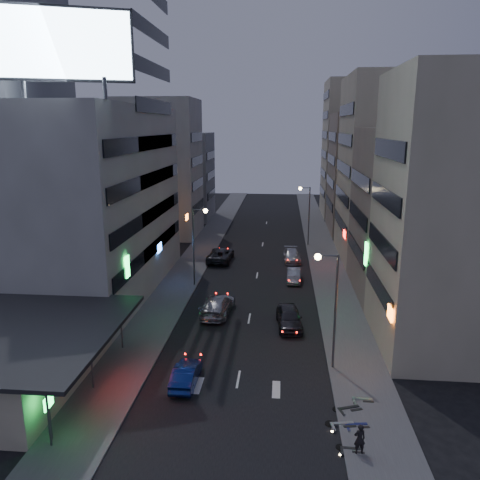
# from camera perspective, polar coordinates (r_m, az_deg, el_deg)

# --- Properties ---
(ground) EXTENTS (180.00, 180.00, 0.00)m
(ground) POSITION_cam_1_polar(r_m,az_deg,el_deg) (28.63, -1.02, -20.65)
(ground) COLOR black
(ground) RESTS_ON ground
(sidewalk_left) EXTENTS (4.00, 120.00, 0.12)m
(sidewalk_left) POSITION_cam_1_polar(r_m,az_deg,el_deg) (56.85, -5.76, -2.78)
(sidewalk_left) COLOR #4C4C4F
(sidewalk_left) RESTS_ON ground
(sidewalk_right) EXTENTS (4.00, 120.00, 0.12)m
(sidewalk_right) POSITION_cam_1_polar(r_m,az_deg,el_deg) (56.11, 10.52, -3.17)
(sidewalk_right) COLOR #4C4C4F
(sidewalk_right) RESTS_ON ground
(food_court) EXTENTS (11.00, 13.00, 3.88)m
(food_court) POSITION_cam_1_polar(r_m,az_deg,el_deg) (33.52, -25.62, -12.74)
(food_court) COLOR #C4B699
(food_court) RESTS_ON ground
(white_building) EXTENTS (14.00, 24.00, 18.00)m
(white_building) POSITION_cam_1_polar(r_m,az_deg,el_deg) (48.24, -18.90, 4.46)
(white_building) COLOR #AFAFAB
(white_building) RESTS_ON ground
(grey_tower) EXTENTS (10.00, 14.00, 34.00)m
(grey_tower) POSITION_cam_1_polar(r_m,az_deg,el_deg) (54.59, -27.16, 13.16)
(grey_tower) COLOR gray
(grey_tower) RESTS_ON ground
(shophouse_near) EXTENTS (10.00, 11.00, 20.00)m
(shophouse_near) POSITION_cam_1_polar(r_m,az_deg,el_deg) (36.68, 24.89, 2.78)
(shophouse_near) COLOR #C4B699
(shophouse_near) RESTS_ON ground
(shophouse_mid) EXTENTS (11.00, 12.00, 16.00)m
(shophouse_mid) POSITION_cam_1_polar(r_m,az_deg,el_deg) (47.96, 20.75, 3.05)
(shophouse_mid) COLOR gray
(shophouse_mid) RESTS_ON ground
(shophouse_far) EXTENTS (10.00, 14.00, 22.00)m
(shophouse_far) POSITION_cam_1_polar(r_m,az_deg,el_deg) (59.99, 17.30, 8.20)
(shophouse_far) COLOR #C4B699
(shophouse_far) RESTS_ON ground
(far_left_a) EXTENTS (11.00, 10.00, 20.00)m
(far_left_a) POSITION_cam_1_polar(r_m,az_deg,el_deg) (71.10, -9.66, 8.59)
(far_left_a) COLOR #AFAFAB
(far_left_a) RESTS_ON ground
(far_left_b) EXTENTS (12.00, 10.00, 15.00)m
(far_left_b) POSITION_cam_1_polar(r_m,az_deg,el_deg) (84.03, -7.67, 7.71)
(far_left_b) COLOR gray
(far_left_b) RESTS_ON ground
(far_right_a) EXTENTS (11.00, 12.00, 18.00)m
(far_right_a) POSITION_cam_1_polar(r_m,az_deg,el_deg) (74.93, 15.25, 7.79)
(far_right_a) COLOR gray
(far_right_a) RESTS_ON ground
(far_right_b) EXTENTS (12.00, 12.00, 24.00)m
(far_right_b) POSITION_cam_1_polar(r_m,az_deg,el_deg) (88.59, 14.17, 10.65)
(far_right_b) COLOR #C4B699
(far_right_b) RESTS_ON ground
(billboard) EXTENTS (9.52, 3.75, 6.20)m
(billboard) POSITION_cam_1_polar(r_m,az_deg,el_deg) (37.32, -21.08, 21.35)
(billboard) COLOR #595B60
(billboard) RESTS_ON white_building
(street_lamp_right_near) EXTENTS (1.60, 0.44, 8.02)m
(street_lamp_right_near) POSITION_cam_1_polar(r_m,az_deg,el_deg) (31.56, 10.94, -6.54)
(street_lamp_right_near) COLOR #595B60
(street_lamp_right_near) RESTS_ON sidewalk_right
(street_lamp_left) EXTENTS (1.60, 0.44, 8.02)m
(street_lamp_left) POSITION_cam_1_polar(r_m,az_deg,el_deg) (47.51, -5.25, 0.55)
(street_lamp_left) COLOR #595B60
(street_lamp_left) RESTS_ON sidewalk_left
(street_lamp_right_far) EXTENTS (1.60, 0.44, 8.02)m
(street_lamp_right_far) POSITION_cam_1_polar(r_m,az_deg,el_deg) (64.47, 8.10, 3.97)
(street_lamp_right_far) COLOR #595B60
(street_lamp_right_far) RESTS_ON sidewalk_right
(parked_car_right_near) EXTENTS (2.37, 4.99, 1.65)m
(parked_car_right_near) POSITION_cam_1_polar(r_m,az_deg,el_deg) (39.22, 6.01, -9.37)
(parked_car_right_near) COLOR #2B2A30
(parked_car_right_near) RESTS_ON ground
(parked_car_right_mid) EXTENTS (1.51, 4.03, 1.32)m
(parked_car_right_mid) POSITION_cam_1_polar(r_m,az_deg,el_deg) (50.31, 6.58, -4.30)
(parked_car_right_mid) COLOR #AEB0B7
(parked_car_right_mid) RESTS_ON ground
(parked_car_left) EXTENTS (2.98, 6.04, 1.65)m
(parked_car_left) POSITION_cam_1_polar(r_m,az_deg,el_deg) (57.30, -2.39, -1.79)
(parked_car_left) COLOR #2B2B31
(parked_car_left) RESTS_ON ground
(parked_car_right_far) EXTENTS (2.25, 4.91, 1.39)m
(parked_car_right_far) POSITION_cam_1_polar(r_m,az_deg,el_deg) (57.64, 6.36, -1.90)
(parked_car_right_far) COLOR #A0A4A8
(parked_car_right_far) RESTS_ON ground
(road_car_blue) EXTENTS (1.47, 4.11, 1.35)m
(road_car_blue) POSITION_cam_1_polar(r_m,az_deg,el_deg) (31.39, -6.58, -15.94)
(road_car_blue) COLOR navy
(road_car_blue) RESTS_ON ground
(road_car_silver) EXTENTS (2.80, 5.91, 1.67)m
(road_car_silver) POSITION_cam_1_polar(r_m,az_deg,el_deg) (41.57, -2.75, -7.92)
(road_car_silver) COLOR #A3A4AB
(road_car_silver) RESTS_ON ground
(person) EXTENTS (0.66, 0.50, 1.62)m
(person) POSITION_cam_1_polar(r_m,az_deg,el_deg) (26.13, 14.37, -22.43)
(person) COLOR black
(person) RESTS_ON sidewalk_right
(scooter_black_a) EXTENTS (0.66, 1.74, 1.04)m
(scooter_black_a) POSITION_cam_1_polar(r_m,az_deg,el_deg) (26.66, 14.87, -22.41)
(scooter_black_a) COLOR black
(scooter_black_a) RESTS_ON sidewalk_right
(scooter_silver_a) EXTENTS (0.97, 2.04, 1.20)m
(scooter_silver_a) POSITION_cam_1_polar(r_m,az_deg,el_deg) (28.37, 13.70, -19.69)
(scooter_silver_a) COLOR #A6A7AE
(scooter_silver_a) RESTS_ON sidewalk_right
(scooter_blue) EXTENTS (0.86, 1.91, 1.13)m
(scooter_blue) POSITION_cam_1_polar(r_m,az_deg,el_deg) (28.48, 15.29, -19.74)
(scooter_blue) COLOR navy
(scooter_blue) RESTS_ON sidewalk_right
(scooter_black_b) EXTENTS (1.29, 2.09, 1.21)m
(scooter_black_b) POSITION_cam_1_polar(r_m,az_deg,el_deg) (29.83, 14.26, -17.91)
(scooter_black_b) COLOR black
(scooter_black_b) RESTS_ON sidewalk_right
(scooter_silver_b) EXTENTS (0.66, 1.81, 1.09)m
(scooter_silver_b) POSITION_cam_1_polar(r_m,az_deg,el_deg) (30.67, 15.92, -17.20)
(scooter_silver_b) COLOR #A0A2A8
(scooter_silver_b) RESTS_ON sidewalk_right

